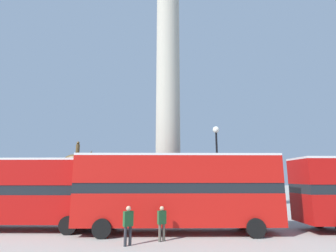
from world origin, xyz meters
TOP-DOWN VIEW (x-y plane):
  - ground_plane at (0.00, 0.00)m, footprint 200.00×200.00m
  - monument_column at (0.00, 0.00)m, footprint 5.73×5.73m
  - bus_a at (-9.28, -5.20)m, footprint 11.26×3.00m
  - bus_c at (0.72, -5.91)m, footprint 11.51×3.23m
  - equestrian_statue at (-8.55, 2.73)m, footprint 4.01×2.94m
  - street_lamp at (3.55, -2.84)m, footprint 0.47×0.47m
  - pedestrian_near_lamp at (-1.62, -8.77)m, footprint 0.48×0.43m
  - pedestrian_by_plinth at (-0.10, -7.86)m, footprint 0.46×0.40m

SIDE VIEW (x-z plane):
  - ground_plane at x=0.00m, z-range 0.00..0.00m
  - pedestrian_by_plinth at x=-0.10m, z-range 0.09..1.76m
  - pedestrian_near_lamp at x=-1.62m, z-range 0.12..1.88m
  - equestrian_statue at x=-8.55m, z-range -1.42..5.04m
  - bus_a at x=-9.28m, z-range 0.23..4.45m
  - bus_c at x=0.72m, z-range 0.23..4.64m
  - street_lamp at x=3.55m, z-range 0.64..7.37m
  - monument_column at x=0.00m, z-range -3.47..22.66m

